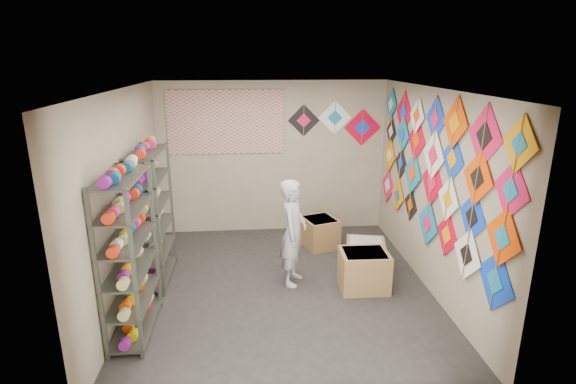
{
  "coord_description": "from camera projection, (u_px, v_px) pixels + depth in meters",
  "views": [
    {
      "loc": [
        -0.43,
        -5.57,
        3.07
      ],
      "look_at": [
        0.1,
        0.3,
        1.3
      ],
      "focal_mm": 28.0,
      "sensor_mm": 36.0,
      "label": 1
    }
  ],
  "objects": [
    {
      "name": "poster",
      "position": [
        226.0,
        122.0,
        7.71
      ],
      "size": [
        2.0,
        0.01,
        1.1
      ],
      "primitive_type": "cube",
      "color": "#8D4AA1",
      "rests_on": "room_walls"
    },
    {
      "name": "shelf_rack_back",
      "position": [
        152.0,
        216.0,
        6.23
      ],
      "size": [
        0.4,
        1.1,
        1.9
      ],
      "primitive_type": "cube",
      "color": "#4C5147",
      "rests_on": "ground"
    },
    {
      "name": "carton_a",
      "position": [
        364.0,
        270.0,
        6.15
      ],
      "size": [
        0.66,
        0.55,
        0.54
      ],
      "primitive_type": "cube",
      "rotation": [
        0.0,
        0.0,
        -0.02
      ],
      "color": "#936740",
      "rests_on": "ground"
    },
    {
      "name": "room_walls",
      "position": [
        282.0,
        173.0,
        5.76
      ],
      "size": [
        4.5,
        4.5,
        4.5
      ],
      "color": "tan",
      "rests_on": "ground"
    },
    {
      "name": "shopkeeper",
      "position": [
        293.0,
        233.0,
        6.19
      ],
      "size": [
        0.77,
        0.69,
        1.51
      ],
      "primitive_type": "imported",
      "rotation": [
        0.0,
        0.0,
        1.25
      ],
      "color": "beige",
      "rests_on": "ground"
    },
    {
      "name": "back_wall_kites",
      "position": [
        337.0,
        122.0,
        7.89
      ],
      "size": [
        1.66,
        0.02,
        0.81
      ],
      "color": "black",
      "rests_on": "room_walls"
    },
    {
      "name": "carton_b",
      "position": [
        365.0,
        255.0,
        6.73
      ],
      "size": [
        0.65,
        0.57,
        0.46
      ],
      "primitive_type": "cube",
      "rotation": [
        0.0,
        0.0,
        -0.22
      ],
      "color": "#936740",
      "rests_on": "ground"
    },
    {
      "name": "string_spools",
      "position": [
        141.0,
        227.0,
        5.59
      ],
      "size": [
        0.12,
        2.36,
        0.12
      ],
      "color": "#E12D66",
      "rests_on": "ground"
    },
    {
      "name": "kite_wall_display",
      "position": [
        433.0,
        171.0,
        5.87
      ],
      "size": [
        0.06,
        4.22,
        2.07
      ],
      "color": "blue",
      "rests_on": "room_walls"
    },
    {
      "name": "ground",
      "position": [
        283.0,
        288.0,
        6.23
      ],
      "size": [
        4.5,
        4.5,
        0.0
      ],
      "primitive_type": "plane",
      "color": "#272422"
    },
    {
      "name": "shelf_rack_front",
      "position": [
        129.0,
        256.0,
        4.99
      ],
      "size": [
        0.4,
        1.1,
        1.9
      ],
      "primitive_type": "cube",
      "color": "#4C5147",
      "rests_on": "ground"
    },
    {
      "name": "carton_c",
      "position": [
        320.0,
        232.0,
        7.54
      ],
      "size": [
        0.66,
        0.7,
        0.49
      ],
      "primitive_type": "cube",
      "rotation": [
        0.0,
        0.0,
        0.31
      ],
      "color": "#936740",
      "rests_on": "ground"
    }
  ]
}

